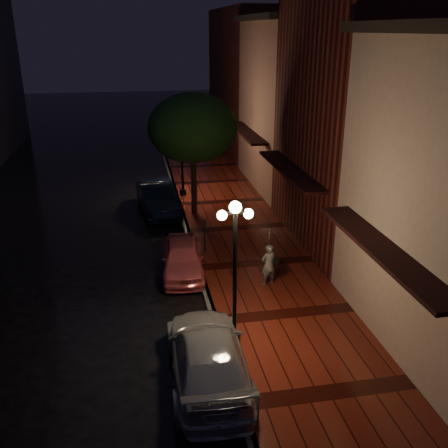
{
  "coord_description": "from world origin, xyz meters",
  "views": [
    {
      "loc": [
        -2.14,
        -16.9,
        8.59
      ],
      "look_at": [
        1.18,
        1.16,
        1.4
      ],
      "focal_mm": 40.0,
      "sensor_mm": 36.0,
      "label": 1
    }
  ],
  "objects_px": {
    "street_tree": "(193,130)",
    "parking_meter": "(205,232)",
    "pink_car": "(183,258)",
    "streetlamp_near": "(235,266)",
    "streetlamp_far": "(182,151)",
    "silver_car": "(208,356)",
    "woman_with_umbrella": "(269,248)",
    "navy_car": "(158,198)"
  },
  "relations": [
    {
      "from": "street_tree",
      "to": "streetlamp_far",
      "type": "bearing_deg",
      "value": 94.91
    },
    {
      "from": "street_tree",
      "to": "navy_car",
      "type": "height_order",
      "value": "street_tree"
    },
    {
      "from": "pink_car",
      "to": "woman_with_umbrella",
      "type": "xyz_separation_m",
      "value": [
        2.83,
        -1.69,
        0.93
      ]
    },
    {
      "from": "pink_car",
      "to": "silver_car",
      "type": "height_order",
      "value": "silver_car"
    },
    {
      "from": "street_tree",
      "to": "parking_meter",
      "type": "height_order",
      "value": "street_tree"
    },
    {
      "from": "navy_car",
      "to": "parking_meter",
      "type": "bearing_deg",
      "value": -81.05
    },
    {
      "from": "street_tree",
      "to": "parking_meter",
      "type": "bearing_deg",
      "value": -92.14
    },
    {
      "from": "streetlamp_near",
      "to": "navy_car",
      "type": "relative_size",
      "value": 0.94
    },
    {
      "from": "streetlamp_far",
      "to": "navy_car",
      "type": "relative_size",
      "value": 0.94
    },
    {
      "from": "streetlamp_far",
      "to": "silver_car",
      "type": "distance_m",
      "value": 15.4
    },
    {
      "from": "navy_car",
      "to": "woman_with_umbrella",
      "type": "distance_m",
      "value": 9.29
    },
    {
      "from": "streetlamp_near",
      "to": "parking_meter",
      "type": "xyz_separation_m",
      "value": [
        0.08,
        6.35,
        -1.58
      ]
    },
    {
      "from": "street_tree",
      "to": "silver_car",
      "type": "height_order",
      "value": "street_tree"
    },
    {
      "from": "streetlamp_near",
      "to": "streetlamp_far",
      "type": "height_order",
      "value": "same"
    },
    {
      "from": "silver_car",
      "to": "woman_with_umbrella",
      "type": "xyz_separation_m",
      "value": [
        2.83,
        4.51,
        0.85
      ]
    },
    {
      "from": "street_tree",
      "to": "silver_car",
      "type": "bearing_deg",
      "value": -95.64
    },
    {
      "from": "streetlamp_near",
      "to": "parking_meter",
      "type": "relative_size",
      "value": 2.98
    },
    {
      "from": "woman_with_umbrella",
      "to": "parking_meter",
      "type": "xyz_separation_m",
      "value": [
        -1.8,
        3.09,
        -0.54
      ]
    },
    {
      "from": "streetlamp_near",
      "to": "pink_car",
      "type": "height_order",
      "value": "streetlamp_near"
    },
    {
      "from": "streetlamp_far",
      "to": "silver_car",
      "type": "height_order",
      "value": "streetlamp_far"
    },
    {
      "from": "navy_car",
      "to": "parking_meter",
      "type": "relative_size",
      "value": 3.18
    },
    {
      "from": "street_tree",
      "to": "woman_with_umbrella",
      "type": "xyz_separation_m",
      "value": [
        1.62,
        -7.73,
        -2.68
      ]
    },
    {
      "from": "navy_car",
      "to": "woman_with_umbrella",
      "type": "height_order",
      "value": "woman_with_umbrella"
    },
    {
      "from": "silver_car",
      "to": "streetlamp_near",
      "type": "bearing_deg",
      "value": -125.14
    },
    {
      "from": "parking_meter",
      "to": "pink_car",
      "type": "bearing_deg",
      "value": -120.25
    },
    {
      "from": "streetlamp_far",
      "to": "woman_with_umbrella",
      "type": "height_order",
      "value": "streetlamp_far"
    },
    {
      "from": "streetlamp_far",
      "to": "parking_meter",
      "type": "distance_m",
      "value": 7.81
    },
    {
      "from": "silver_car",
      "to": "pink_car",
      "type": "bearing_deg",
      "value": -87.94
    },
    {
      "from": "streetlamp_far",
      "to": "streetlamp_near",
      "type": "bearing_deg",
      "value": -90.0
    },
    {
      "from": "streetlamp_far",
      "to": "silver_car",
      "type": "xyz_separation_m",
      "value": [
        -0.95,
        -15.25,
        -1.89
      ]
    },
    {
      "from": "pink_car",
      "to": "woman_with_umbrella",
      "type": "height_order",
      "value": "woman_with_umbrella"
    },
    {
      "from": "woman_with_umbrella",
      "to": "navy_car",
      "type": "bearing_deg",
      "value": -85.07
    },
    {
      "from": "navy_car",
      "to": "pink_car",
      "type": "bearing_deg",
      "value": -92.44
    },
    {
      "from": "pink_car",
      "to": "navy_car",
      "type": "relative_size",
      "value": 0.82
    },
    {
      "from": "streetlamp_near",
      "to": "parking_meter",
      "type": "bearing_deg",
      "value": 89.23
    },
    {
      "from": "street_tree",
      "to": "pink_car",
      "type": "distance_m",
      "value": 7.14
    },
    {
      "from": "streetlamp_near",
      "to": "street_tree",
      "type": "distance_m",
      "value": 11.12
    },
    {
      "from": "streetlamp_near",
      "to": "silver_car",
      "type": "height_order",
      "value": "streetlamp_near"
    },
    {
      "from": "street_tree",
      "to": "navy_car",
      "type": "relative_size",
      "value": 1.26
    },
    {
      "from": "streetlamp_far",
      "to": "pink_car",
      "type": "xyz_separation_m",
      "value": [
        -0.95,
        -9.05,
        -1.96
      ]
    },
    {
      "from": "streetlamp_near",
      "to": "woman_with_umbrella",
      "type": "xyz_separation_m",
      "value": [
        1.88,
        3.26,
        -1.03
      ]
    },
    {
      "from": "pink_car",
      "to": "parking_meter",
      "type": "height_order",
      "value": "parking_meter"
    }
  ]
}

